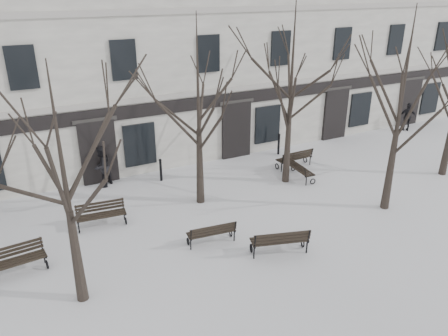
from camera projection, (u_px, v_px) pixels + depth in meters
ground at (257, 249)px, 14.99m from camera, size 100.00×100.00×0.00m
building at (135, 42)px, 23.46m from camera, size 40.40×10.20×11.40m
tree_1 at (62, 162)px, 10.95m from camera, size 4.78×4.78×6.83m
tree_2 at (403, 89)px, 15.83m from camera, size 5.46×5.46×7.80m
tree_5 at (198, 90)px, 16.38m from camera, size 5.27×5.27×7.53m
tree_6 at (292, 69)px, 18.13m from camera, size 5.72×5.72×8.18m
bench_0 at (14, 260)px, 13.51m from camera, size 1.89×0.85×0.92m
bench_1 at (212, 232)px, 15.09m from camera, size 1.74×0.80×0.85m
bench_2 at (280, 240)px, 14.50m from camera, size 2.03×1.22×0.97m
bench_3 at (101, 214)px, 16.24m from camera, size 1.84×0.83×0.90m
bench_4 at (295, 158)px, 21.41m from camera, size 1.88×0.74×0.93m
bench_5 at (299, 169)px, 20.23m from camera, size 0.77×1.80×0.89m
bollard_a at (161, 169)px, 19.95m from camera, size 0.14×0.14×1.08m
bollard_b at (279, 143)px, 23.05m from camera, size 0.15×0.15×1.15m
pedestrian_b at (104, 186)px, 19.62m from camera, size 1.16×1.15×1.89m
pedestrian_c at (405, 130)px, 27.04m from camera, size 1.06×0.94×1.73m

